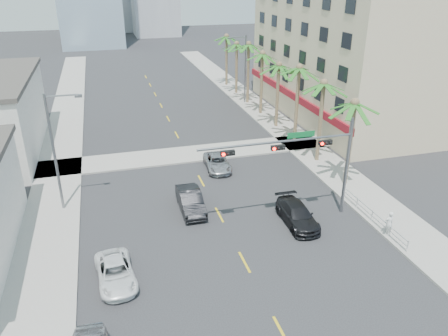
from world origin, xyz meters
name	(u,v)px	position (x,y,z in m)	size (l,w,h in m)	color
ground	(267,305)	(0.00, 0.00, 0.00)	(260.00, 260.00, 0.00)	#262628
sidewalk_right	(308,149)	(12.00, 20.00, 0.07)	(4.00, 120.00, 0.15)	gray
sidewalk_left	(58,177)	(-12.00, 20.00, 0.07)	(4.00, 120.00, 0.15)	gray
sidewalk_cross	(187,154)	(0.00, 22.00, 0.07)	(80.00, 4.00, 0.15)	gray
building_right	(352,54)	(21.99, 30.00, 7.50)	(15.25, 28.00, 15.00)	beige
traffic_signal_mast	(308,154)	(5.78, 7.95, 5.06)	(11.12, 0.54, 7.20)	slate
palm_tree_0	(355,104)	(11.60, 12.00, 7.08)	(4.80, 4.80, 7.80)	brown
palm_tree_1	(324,84)	(11.60, 17.20, 7.43)	(4.80, 4.80, 8.16)	brown
palm_tree_2	(299,69)	(11.60, 22.40, 7.78)	(4.80, 4.80, 8.52)	brown
palm_tree_3	(279,66)	(11.60, 27.60, 7.08)	(4.80, 4.80, 7.80)	brown
palm_tree_4	(262,54)	(11.60, 32.80, 7.43)	(4.80, 4.80, 8.16)	brown
palm_tree_5	(249,45)	(11.60, 38.00, 7.78)	(4.80, 4.80, 8.52)	brown
palm_tree_6	(237,44)	(11.60, 43.20, 7.08)	(4.80, 4.80, 7.80)	brown
palm_tree_7	(227,37)	(11.60, 48.40, 7.43)	(4.80, 4.80, 8.16)	brown
streetlight_left	(56,148)	(-11.00, 14.00, 5.06)	(2.55, 0.25, 9.00)	slate
streetlight_right	(244,66)	(11.00, 38.00, 5.06)	(2.55, 0.25, 9.00)	slate
guardrail	(372,214)	(10.30, 6.00, 0.67)	(0.08, 8.08, 1.00)	silver
car_parked_far	(116,273)	(-7.80, 4.29, 0.62)	(2.07, 4.49, 1.25)	white
car_lane_left	(191,201)	(-1.88, 11.35, 0.78)	(1.64, 4.71, 1.55)	black
car_lane_center	(217,163)	(2.00, 18.04, 0.63)	(2.09, 4.53, 1.26)	#A9A8AD
car_lane_right	(297,215)	(5.07, 7.37, 0.70)	(1.97, 4.85, 1.41)	black
pedestrian	(389,223)	(10.30, 4.11, 1.04)	(0.65, 0.43, 1.78)	silver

